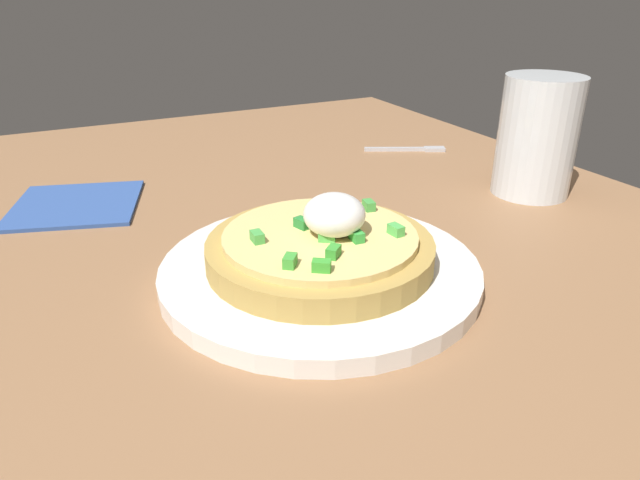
# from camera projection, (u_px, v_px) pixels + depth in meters

# --- Properties ---
(dining_table) EXTENTS (1.12, 0.79, 0.03)m
(dining_table) POSITION_uv_depth(u_px,v_px,m) (323.00, 262.00, 0.53)
(dining_table) COLOR #8D6443
(dining_table) RESTS_ON ground
(plate) EXTENTS (0.26, 0.26, 0.01)m
(plate) POSITION_uv_depth(u_px,v_px,m) (320.00, 271.00, 0.46)
(plate) COLOR white
(plate) RESTS_ON dining_table
(pizza) EXTENTS (0.18, 0.18, 0.06)m
(pizza) POSITION_uv_depth(u_px,v_px,m) (321.00, 246.00, 0.45)
(pizza) COLOR #B18F46
(pizza) RESTS_ON plate
(cup_near) EXTENTS (0.08, 0.08, 0.13)m
(cup_near) POSITION_uv_depth(u_px,v_px,m) (536.00, 144.00, 0.62)
(cup_near) COLOR silver
(cup_near) RESTS_ON dining_table
(fork) EXTENTS (0.06, 0.10, 0.01)m
(fork) POSITION_uv_depth(u_px,v_px,m) (412.00, 149.00, 0.79)
(fork) COLOR #B7B7BC
(fork) RESTS_ON dining_table
(napkin) EXTENTS (0.16, 0.16, 0.00)m
(napkin) POSITION_uv_depth(u_px,v_px,m) (76.00, 205.00, 0.61)
(napkin) COLOR #2E4E93
(napkin) RESTS_ON dining_table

